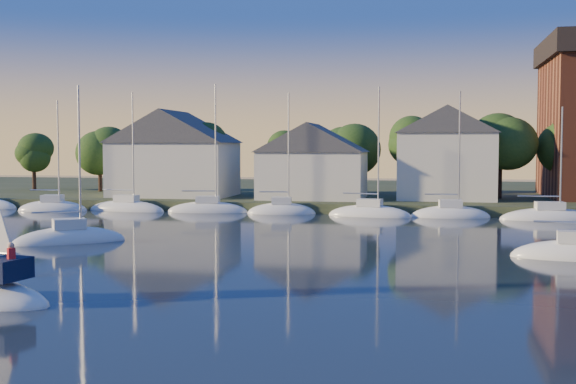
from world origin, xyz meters
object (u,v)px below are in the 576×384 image
(clubhouse_west, at_px, (174,152))
(clubhouse_centre, at_px, (313,160))
(clubhouse_east, at_px, (446,152))
(drifting_sailboat_right, at_px, (575,257))
(drifting_sailboat_left, at_px, (70,241))

(clubhouse_west, distance_m, clubhouse_centre, 16.05)
(clubhouse_east, xyz_separation_m, drifting_sailboat_right, (6.88, -33.71, -5.90))
(clubhouse_west, bearing_deg, drifting_sailboat_left, -82.62)
(drifting_sailboat_right, bearing_deg, clubhouse_west, 144.55)
(clubhouse_centre, distance_m, drifting_sailboat_right, 38.30)
(drifting_sailboat_left, distance_m, drifting_sailboat_right, 32.75)
(clubhouse_east, distance_m, drifting_sailboat_left, 42.29)
(clubhouse_west, height_order, drifting_sailboat_right, clubhouse_west)
(drifting_sailboat_left, bearing_deg, clubhouse_centre, 32.90)
(clubhouse_west, bearing_deg, clubhouse_centre, -3.58)
(clubhouse_west, distance_m, clubhouse_east, 30.02)
(clubhouse_centre, bearing_deg, drifting_sailboat_left, -110.99)
(clubhouse_centre, height_order, drifting_sailboat_right, drifting_sailboat_right)
(clubhouse_west, relative_size, drifting_sailboat_right, 1.17)
(clubhouse_east, bearing_deg, clubhouse_west, -178.09)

